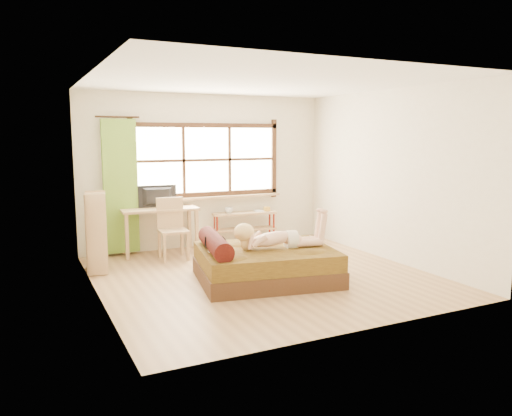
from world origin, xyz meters
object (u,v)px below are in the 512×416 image
woman (277,228)px  bookshelf (97,232)px  chair (172,225)px  desk (159,214)px  kitten (214,244)px  pipe_shelf (245,221)px  bed (263,263)px

woman → bookshelf: bookshelf is taller
woman → chair: 2.10m
woman → bookshelf: size_ratio=1.09×
desk → kitten: bearing=-82.0°
pipe_shelf → desk: bearing=-167.8°
woman → kitten: bearing=-179.6°
kitten → desk: desk is taller
kitten → bookshelf: (-1.30, 1.38, 0.03)m
chair → kitten: bearing=-84.5°
chair → pipe_shelf: bearing=20.5°
desk → chair: chair is taller
bed → chair: 1.98m
woman → kitten: size_ratio=4.67×
woman → kitten: woman is taller
pipe_shelf → bookshelf: (-2.74, -0.81, 0.16)m
desk → pipe_shelf: 1.65m
desk → bookshelf: size_ratio=1.11×
chair → pipe_shelf: 1.60m
woman → kitten: 0.90m
woman → pipe_shelf: bearing=86.4°
kitten → desk: 2.09m
woman → bed: bearing=173.6°
woman → chair: (-0.94, 1.86, -0.18)m
pipe_shelf → chair: bearing=-154.5°
bed → woman: woman is taller
bed → bookshelf: 2.48m
kitten → chair: (-0.07, 1.71, -0.01)m
chair → bookshelf: size_ratio=0.85×
pipe_shelf → bed: bearing=-100.6°
chair → woman: bearing=-60.1°
chair → bed: bearing=-64.4°
desk → bookshelf: (-1.12, -0.70, -0.09)m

